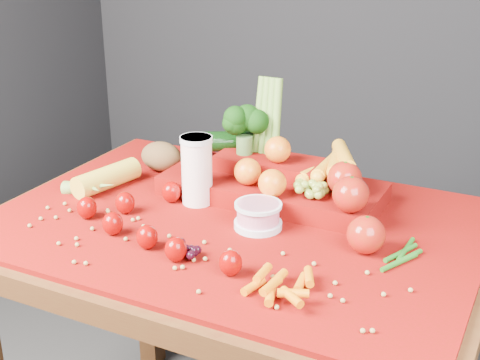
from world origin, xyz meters
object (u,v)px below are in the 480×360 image
at_px(yogurt_bowl, 258,215).
at_px(produce_mound, 282,176).
at_px(table, 236,262).
at_px(milk_glass, 197,168).

bearing_deg(yogurt_bowl, produce_mound, 96.07).
bearing_deg(produce_mound, yogurt_bowl, -83.93).
relative_size(table, milk_glass, 6.78).
xyz_separation_m(milk_glass, produce_mound, (0.17, 0.11, -0.03)).
distance_m(yogurt_bowl, produce_mound, 0.17).
bearing_deg(produce_mound, table, -105.24).
bearing_deg(yogurt_bowl, table, 167.34).
distance_m(table, produce_mound, 0.23).
xyz_separation_m(yogurt_bowl, produce_mound, (-0.02, 0.17, 0.03)).
bearing_deg(table, produce_mound, 74.76).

